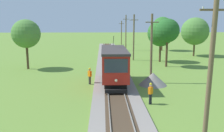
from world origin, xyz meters
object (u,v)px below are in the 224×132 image
at_px(utility_pole_distant, 121,32).
at_px(tree_right_far, 168,31).
at_px(red_tram, 114,64).
at_px(gravel_pile, 153,79).
at_px(tree_right_near, 26,34).
at_px(utility_pole_mid, 134,37).
at_px(tree_horizon, 195,31).
at_px(utility_pole_far, 126,32).
at_px(utility_pole_foreground, 210,74).
at_px(second_worker, 90,75).
at_px(tree_left_near, 161,33).
at_px(track_worker, 151,92).
at_px(utility_pole_near_tram, 151,48).
at_px(tree_left_far, 162,27).

height_order(utility_pole_distant, tree_right_far, tree_right_far).
relative_size(red_tram, gravel_pile, 2.90).
distance_m(tree_right_near, tree_right_far, 19.83).
bearing_deg(utility_pole_mid, tree_horizon, 21.36).
xyz_separation_m(utility_pole_far, tree_horizon, (12.13, -9.75, 0.64)).
height_order(utility_pole_foreground, utility_pole_mid, utility_pole_foreground).
bearing_deg(tree_right_far, utility_pole_far, 101.26).
distance_m(utility_pole_mid, tree_right_near, 17.27).
relative_size(second_worker, tree_left_near, 0.26).
distance_m(red_tram, utility_pole_far, 31.12).
relative_size(utility_pole_far, utility_pole_distant, 1.20).
height_order(utility_pole_foreground, tree_left_near, utility_pole_foreground).
height_order(red_tram, track_worker, red_tram).
relative_size(tree_left_near, tree_right_near, 0.99).
height_order(red_tram, utility_pole_distant, utility_pole_distant).
distance_m(utility_pole_near_tram, tree_horizon, 23.66).
bearing_deg(track_worker, tree_left_near, -60.66).
distance_m(utility_pole_near_tram, tree_right_far, 10.40).
bearing_deg(tree_left_near, utility_pole_near_tram, -106.65).
relative_size(tree_right_far, tree_horizon, 0.96).
bearing_deg(tree_left_near, track_worker, -104.73).
bearing_deg(second_worker, tree_horizon, -174.02).
height_order(utility_pole_foreground, tree_right_far, utility_pole_foreground).
height_order(utility_pole_distant, tree_left_near, tree_left_near).
height_order(utility_pole_far, gravel_pile, utility_pole_far).
xyz_separation_m(red_tram, utility_pole_near_tram, (4.03, 0.75, 1.61)).
bearing_deg(utility_pole_foreground, utility_pole_mid, 90.00).
xyz_separation_m(gravel_pile, track_worker, (-1.41, -6.04, 0.32)).
bearing_deg(gravel_pile, second_worker, 175.13).
distance_m(red_tram, utility_pole_near_tram, 4.40).
height_order(second_worker, tree_left_near, tree_left_near).
distance_m(tree_left_near, tree_right_far, 4.44).
bearing_deg(red_tram, second_worker, 173.21).
bearing_deg(tree_left_near, utility_pole_far, 104.35).
bearing_deg(gravel_pile, utility_pole_foreground, -90.22).
bearing_deg(red_tram, utility_pole_near_tram, 10.55).
height_order(utility_pole_mid, tree_right_far, utility_pole_mid).
distance_m(track_worker, tree_left_near, 21.93).
bearing_deg(tree_left_far, second_worker, -116.35).
bearing_deg(utility_pole_mid, track_worker, -93.43).
bearing_deg(second_worker, utility_pole_distant, -140.46).
distance_m(track_worker, tree_left_far, 37.59).
bearing_deg(tree_right_far, tree_left_far, 78.71).
bearing_deg(tree_horizon, utility_pole_distant, 117.50).
distance_m(utility_pole_far, gravel_pile, 31.25).
height_order(utility_pole_foreground, tree_left_far, utility_pole_foreground).
bearing_deg(utility_pole_foreground, tree_left_far, 79.63).
xyz_separation_m(utility_pole_near_tram, second_worker, (-6.60, -0.44, -2.82)).
xyz_separation_m(utility_pole_near_tram, tree_left_near, (4.14, 13.85, 0.86)).
xyz_separation_m(utility_pole_mid, tree_right_near, (-15.70, -7.13, 0.95)).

